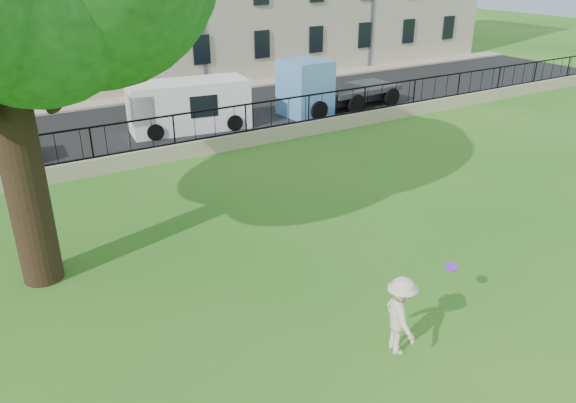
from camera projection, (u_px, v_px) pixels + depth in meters
ground at (387, 321)px, 11.88m from camera, size 120.00×120.00×0.00m
retaining_wall at (176, 152)px, 21.08m from camera, size 50.00×0.40×0.60m
iron_railing at (174, 130)px, 20.74m from camera, size 50.00×0.05×1.13m
street at (137, 129)px, 24.85m from camera, size 60.00×9.00×0.01m
sidewalk at (105, 103)px, 28.87m from camera, size 60.00×1.40×0.12m
man at (400, 316)px, 10.66m from camera, size 0.90×1.19×1.63m
frisbee at (451, 267)px, 11.73m from camera, size 0.33×0.33×0.12m
white_van at (189, 106)px, 24.38m from camera, size 5.31×2.66×2.14m
blue_truck at (339, 83)px, 27.59m from camera, size 6.33×2.59×2.60m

